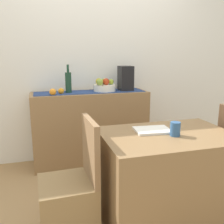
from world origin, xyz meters
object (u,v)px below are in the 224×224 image
wine_bottle (68,82)px  coffee_maker (126,78)px  dining_table (166,177)px  chair_near_window (70,204)px  open_book (152,130)px  sideboard_console (91,128)px  fruit_bowl (105,88)px  coffee_cup (175,129)px

wine_bottle → coffee_maker: bearing=0.0°
coffee_maker → dining_table: bearing=-93.8°
dining_table → chair_near_window: size_ratio=1.14×
dining_table → open_book: 0.40m
sideboard_console → open_book: sideboard_console is taller
fruit_bowl → wine_bottle: wine_bottle is taller
sideboard_console → dining_table: 1.34m
fruit_bowl → chair_near_window: fruit_bowl is taller
sideboard_console → chair_near_window: bearing=-107.9°
coffee_maker → coffee_cup: size_ratio=2.82×
sideboard_console → wine_bottle: wine_bottle is taller
dining_table → sideboard_console: bearing=105.7°
sideboard_console → open_book: bearing=-77.2°
open_book → chair_near_window: (-0.69, -0.10, -0.48)m
sideboard_console → coffee_maker: coffee_maker is taller
fruit_bowl → chair_near_window: 1.57m
dining_table → coffee_cup: (0.02, -0.06, 0.42)m
fruit_bowl → dining_table: 1.42m
coffee_maker → chair_near_window: (-0.87, -1.29, -0.78)m
fruit_bowl → open_book: bearing=-85.7°
sideboard_console → coffee_cup: sideboard_console is taller
coffee_maker → dining_table: (-0.09, -1.29, -0.68)m
coffee_maker → coffee_cup: 1.37m
fruit_bowl → open_book: size_ratio=0.94×
fruit_bowl → wine_bottle: bearing=-180.0°
wine_bottle → open_book: (0.52, -1.20, -0.27)m
fruit_bowl → open_book: fruit_bowl is taller
open_book → coffee_cup: coffee_cup is taller
dining_table → coffee_maker: bearing=86.2°
wine_bottle → dining_table: 1.57m
fruit_bowl → coffee_cup: size_ratio=2.46×
coffee_maker → fruit_bowl: bearing=180.0°
wine_bottle → chair_near_window: wine_bottle is taller
dining_table → fruit_bowl: bearing=98.0°
sideboard_console → open_book: size_ratio=4.96×
dining_table → open_book: open_book is taller
chair_near_window → dining_table: bearing=-0.0°
chair_near_window → open_book: bearing=7.9°
fruit_bowl → coffee_cup: (0.21, -1.35, -0.15)m
coffee_maker → open_book: bearing=-98.5°
dining_table → coffee_cup: size_ratio=9.58×
sideboard_console → fruit_bowl: bearing=0.0°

